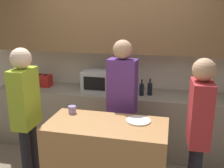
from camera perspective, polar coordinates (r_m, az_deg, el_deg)
back_wall at (r=3.95m, az=1.51°, el=8.43°), size 6.40×0.40×2.70m
back_counter at (r=3.99m, az=0.60°, el=-7.80°), size 3.60×0.62×0.89m
kitchen_island at (r=2.93m, az=-1.16°, el=-16.87°), size 1.24×0.61×0.93m
microwave at (r=3.86m, az=-2.36°, el=0.77°), size 0.52×0.39×0.30m
toaster at (r=4.22m, az=-14.80°, el=0.73°), size 0.26×0.16×0.18m
bottle_0 at (r=3.85m, az=5.29°, el=0.04°), size 0.08×0.08×0.29m
bottle_1 at (r=3.66m, az=6.47°, el=-1.17°), size 0.06×0.06×0.23m
bottle_2 at (r=3.69m, az=8.24°, el=-1.04°), size 0.07×0.07×0.24m
plate_on_island at (r=2.76m, az=5.76°, el=-7.92°), size 0.26×0.26×0.01m
cup_0 at (r=2.98m, az=-8.66°, el=-5.52°), size 0.09×0.09×0.08m
person_left at (r=3.17m, az=2.22°, el=-2.87°), size 0.36×0.23×1.72m
person_center at (r=3.00m, az=-18.26°, el=-5.39°), size 0.22×0.34×1.68m
person_right at (r=2.68m, az=18.32°, el=-8.76°), size 0.21×0.35×1.63m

